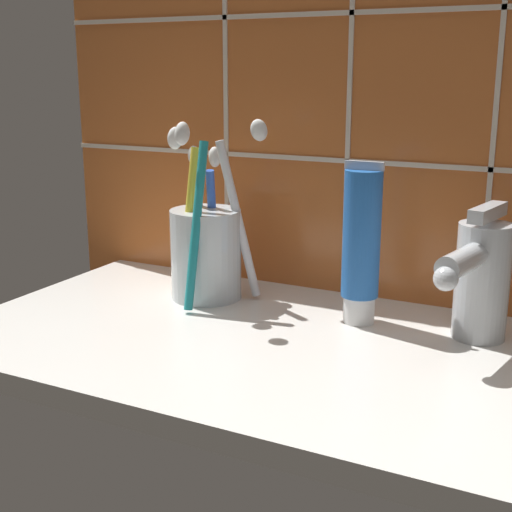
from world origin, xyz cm
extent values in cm
cube|color=silver|center=(0.00, 0.00, 1.00)|extent=(57.61, 33.00, 2.00)
cube|color=#C6662D|center=(0.00, 16.75, 21.52)|extent=(67.61, 1.50, 43.05)
cube|color=beige|center=(0.00, 15.90, 16.36)|extent=(67.61, 0.24, 0.50)
cube|color=beige|center=(0.00, 15.90, 30.99)|extent=(67.61, 0.24, 0.50)
cube|color=beige|center=(-12.96, 15.90, 21.52)|extent=(0.50, 0.24, 43.05)
cube|color=beige|center=(1.44, 15.90, 21.52)|extent=(0.50, 0.24, 43.05)
cube|color=beige|center=(15.84, 15.90, 21.52)|extent=(0.50, 0.24, 43.05)
cylinder|color=silver|center=(-11.04, 7.89, 6.74)|extent=(7.43, 7.43, 9.47)
cylinder|color=white|center=(-7.78, 9.07, 10.51)|extent=(4.66, 2.49, 16.42)
ellipsoid|color=white|center=(-5.79, 9.83, 19.69)|extent=(2.47, 1.98, 2.53)
cylinder|color=blue|center=(-11.25, 9.79, 8.94)|extent=(1.88, 3.39, 13.25)
ellipsoid|color=white|center=(-11.69, 11.11, 16.57)|extent=(1.88, 2.36, 2.47)
cylinder|color=orange|center=(-13.86, 10.60, 8.87)|extent=(3.95, 5.17, 13.25)
ellipsoid|color=white|center=(-15.44, 12.90, 16.37)|extent=(2.40, 2.67, 2.65)
cylinder|color=yellow|center=(-12.07, 6.19, 10.17)|extent=(1.85, 3.43, 15.69)
ellipsoid|color=white|center=(-12.49, 4.88, 19.04)|extent=(1.84, 2.31, 2.43)
cylinder|color=teal|center=(-10.01, 4.39, 10.56)|extent=(1.07, 4.80, 16.52)
ellipsoid|color=white|center=(-9.93, 2.19, 19.78)|extent=(1.38, 2.20, 2.53)
cylinder|color=white|center=(5.97, 7.89, 3.32)|extent=(3.02, 3.02, 2.64)
cylinder|color=blue|center=(5.97, 7.89, 10.66)|extent=(3.55, 3.55, 12.04)
cube|color=silver|center=(5.97, 7.89, 17.08)|extent=(3.73, 0.36, 0.80)
cylinder|color=silver|center=(16.96, 8.99, 7.27)|extent=(4.79, 4.79, 10.54)
cylinder|color=silver|center=(16.20, 4.87, 10.22)|extent=(3.64, 8.62, 2.16)
sphere|color=silver|center=(15.44, 0.76, 9.50)|extent=(2.01, 2.01, 2.01)
cube|color=silver|center=(16.96, 8.99, 13.54)|extent=(2.46, 6.15, 1.20)
camera|label=1|loc=(26.66, -54.30, 25.58)|focal=50.00mm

